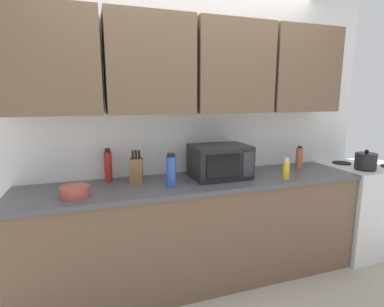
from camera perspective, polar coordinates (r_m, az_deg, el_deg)
The scene contains 11 objects.
wall_back_with_cabinets at distance 2.59m, azimuth -0.60°, elevation 10.86°, with size 3.73×0.38×2.60m.
counter_run at distance 2.62m, azimuth 1.07°, elevation -14.68°, with size 2.86×0.63×0.90m.
stove_range at distance 3.60m, azimuth 29.87°, elevation -8.94°, with size 0.76×0.64×0.91m.
kettle at distance 3.26m, azimuth 30.57°, elevation -1.21°, with size 0.19×0.19×0.18m.
microwave at distance 2.53m, azimuth 5.39°, elevation -1.53°, with size 0.48×0.37×0.28m.
knife_block at distance 2.40m, azimuth -10.72°, elevation -3.23°, with size 0.12×0.14×0.27m.
bottle_red_sauce at distance 2.50m, azimuth -15.90°, elevation -2.32°, with size 0.06×0.06×0.27m.
bottle_yellow_mustard at distance 2.61m, azimuth 17.73°, elevation -2.92°, with size 0.06×0.06×0.18m.
bottle_spice_jar at distance 3.05m, azimuth 20.01°, elevation -0.77°, with size 0.06×0.06×0.22m.
bottle_blue_cleaner at distance 2.26m, azimuth -4.05°, elevation -3.37°, with size 0.08×0.08×0.26m.
bowl_ceramic_small at distance 2.20m, azimuth -21.68°, elevation -6.88°, with size 0.20×0.20×0.08m, color #B24C3D.
Camera 1 is at (-0.80, -2.53, 1.57)m, focal length 27.57 mm.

